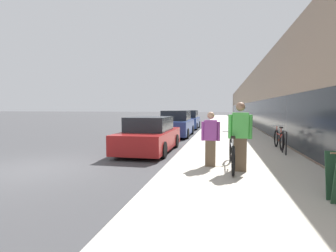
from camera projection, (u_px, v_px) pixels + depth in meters
ground_plane at (32, 170)px, 7.51m from camera, size 220.00×220.00×0.00m
sidewalk_slab at (227, 125)px, 26.85m from camera, size 4.42×70.00×0.10m
storefront_facade at (285, 101)px, 33.05m from camera, size 10.01×70.00×5.30m
tandem_bicycle at (232, 153)px, 7.34m from camera, size 0.52×2.62×0.96m
person_rider at (240, 137)px, 6.94m from camera, size 0.62×0.24×1.83m
person_bystander at (211, 139)px, 7.51m from camera, size 0.53×0.21×1.57m
bike_rack_hoop at (284, 140)px, 9.56m from camera, size 0.05×0.60×0.84m
cruiser_bike_nearest at (279, 139)px, 10.80m from camera, size 0.52×1.82×0.93m
parked_sedan_curbside at (150, 136)px, 10.63m from camera, size 1.89×4.32×1.42m
vintage_roadster_curbside at (176, 125)px, 16.55m from camera, size 1.90×4.38×1.61m
parked_sedan_far at (188, 120)px, 22.33m from camera, size 1.81×4.04×1.58m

